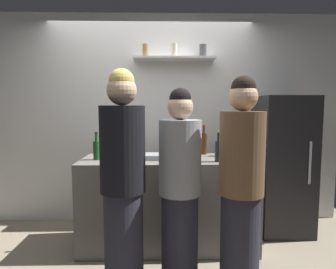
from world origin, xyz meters
TOP-DOWN VIEW (x-y plane):
  - back_wall_assembly at (0.00, 1.25)m, footprint 4.80×0.32m
  - refrigerator at (1.54, 0.85)m, footprint 0.58×0.63m
  - counter at (0.20, 0.51)m, footprint 1.78×0.67m
  - baking_pan at (0.08, 0.50)m, footprint 0.34×0.24m
  - utensil_holder at (0.78, 0.65)m, footprint 0.10×0.10m
  - wine_bottle_amber_glass at (0.61, 0.79)m, footprint 0.07×0.07m
  - wine_bottle_green_glass at (-0.52, 0.46)m, footprint 0.07×0.07m
  - wine_bottle_dark_glass at (0.69, 0.33)m, footprint 0.07×0.07m
  - wine_bottle_pale_glass at (-0.16, 0.27)m, footprint 0.08×0.08m
  - water_bottle_plastic at (0.47, 0.51)m, footprint 0.09×0.09m
  - person_brown_jacket at (0.74, -0.30)m, footprint 0.34×0.34m
  - person_blonde at (-0.16, -0.29)m, footprint 0.34×0.34m
  - person_grey_hoodie at (0.28, -0.16)m, footprint 0.34×0.34m

SIDE VIEW (x-z plane):
  - counter at x=0.20m, z-range 0.00..0.93m
  - person_grey_hoodie at x=0.28m, z-range -0.01..1.59m
  - refrigerator at x=1.54m, z-range 0.00..1.58m
  - person_brown_jacket at x=0.74m, z-range -0.01..1.68m
  - person_blonde at x=-0.16m, z-range 0.00..1.74m
  - baking_pan at x=0.08m, z-range 0.93..0.98m
  - utensil_holder at x=0.78m, z-range 0.88..1.10m
  - water_bottle_plastic at x=0.47m, z-range 0.91..1.14m
  - wine_bottle_green_glass at x=-0.52m, z-range 0.89..1.17m
  - wine_bottle_dark_glass at x=0.69m, z-range 0.89..1.19m
  - wine_bottle_pale_glass at x=-0.16m, z-range 0.89..1.21m
  - wine_bottle_amber_glass at x=0.61m, z-range 0.89..1.22m
  - back_wall_assembly at x=0.00m, z-range 0.00..2.60m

